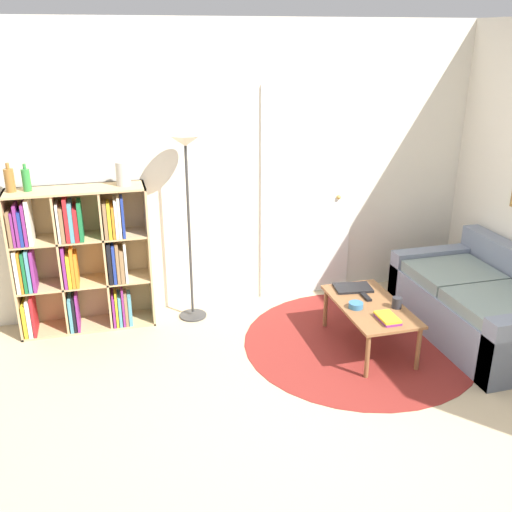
{
  "coord_description": "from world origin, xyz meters",
  "views": [
    {
      "loc": [
        -1.26,
        -2.73,
        2.46
      ],
      "look_at": [
        -0.19,
        1.25,
        0.85
      ],
      "focal_mm": 40.0,
      "sensor_mm": 36.0,
      "label": 1
    }
  ],
  "objects_px": {
    "bottle_middle": "(26,180)",
    "vase_on_shelf": "(123,174)",
    "bottle_left": "(10,180)",
    "floor_lamp": "(186,167)",
    "bookshelf": "(77,259)",
    "coffee_table": "(370,309)",
    "bowl": "(356,305)",
    "laptop": "(353,288)",
    "cup": "(397,303)",
    "couch": "(486,307)"
  },
  "relations": [
    {
      "from": "couch",
      "to": "cup",
      "type": "distance_m",
      "value": 0.9
    },
    {
      "from": "bookshelf",
      "to": "vase_on_shelf",
      "type": "height_order",
      "value": "vase_on_shelf"
    },
    {
      "from": "bookshelf",
      "to": "laptop",
      "type": "distance_m",
      "value": 2.4
    },
    {
      "from": "laptop",
      "to": "cup",
      "type": "relative_size",
      "value": 3.74
    },
    {
      "from": "bowl",
      "to": "bottle_left",
      "type": "height_order",
      "value": "bottle_left"
    },
    {
      "from": "floor_lamp",
      "to": "bottle_middle",
      "type": "xyz_separation_m",
      "value": [
        -1.29,
        0.08,
        -0.05
      ]
    },
    {
      "from": "bowl",
      "to": "bottle_left",
      "type": "bearing_deg",
      "value": 158.11
    },
    {
      "from": "laptop",
      "to": "bottle_left",
      "type": "height_order",
      "value": "bottle_left"
    },
    {
      "from": "bookshelf",
      "to": "coffee_table",
      "type": "xyz_separation_m",
      "value": [
        2.3,
        -1.0,
        -0.3
      ]
    },
    {
      "from": "floor_lamp",
      "to": "cup",
      "type": "height_order",
      "value": "floor_lamp"
    },
    {
      "from": "cup",
      "to": "vase_on_shelf",
      "type": "height_order",
      "value": "vase_on_shelf"
    },
    {
      "from": "bowl",
      "to": "bottle_middle",
      "type": "bearing_deg",
      "value": 157.27
    },
    {
      "from": "coffee_table",
      "to": "cup",
      "type": "height_order",
      "value": "cup"
    },
    {
      "from": "bowl",
      "to": "bookshelf",
      "type": "bearing_deg",
      "value": 154.62
    },
    {
      "from": "bookshelf",
      "to": "floor_lamp",
      "type": "relative_size",
      "value": 0.75
    },
    {
      "from": "couch",
      "to": "floor_lamp",
      "type": "bearing_deg",
      "value": 157.4
    },
    {
      "from": "couch",
      "to": "bowl",
      "type": "relative_size",
      "value": 13.42
    },
    {
      "from": "laptop",
      "to": "floor_lamp",
      "type": "bearing_deg",
      "value": 155.24
    },
    {
      "from": "bookshelf",
      "to": "couch",
      "type": "bearing_deg",
      "value": -17.57
    },
    {
      "from": "couch",
      "to": "coffee_table",
      "type": "bearing_deg",
      "value": 176.35
    },
    {
      "from": "floor_lamp",
      "to": "vase_on_shelf",
      "type": "distance_m",
      "value": 0.53
    },
    {
      "from": "bookshelf",
      "to": "floor_lamp",
      "type": "distance_m",
      "value": 1.23
    },
    {
      "from": "vase_on_shelf",
      "to": "couch",
      "type": "bearing_deg",
      "value": -20.03
    },
    {
      "from": "bookshelf",
      "to": "bottle_middle",
      "type": "height_order",
      "value": "bottle_middle"
    },
    {
      "from": "bowl",
      "to": "vase_on_shelf",
      "type": "height_order",
      "value": "vase_on_shelf"
    },
    {
      "from": "bottle_middle",
      "to": "laptop",
      "type": "bearing_deg",
      "value": -14.84
    },
    {
      "from": "bottle_left",
      "to": "vase_on_shelf",
      "type": "bearing_deg",
      "value": -1.52
    },
    {
      "from": "laptop",
      "to": "vase_on_shelf",
      "type": "distance_m",
      "value": 2.19
    },
    {
      "from": "bowl",
      "to": "bottle_middle",
      "type": "distance_m",
      "value": 2.85
    },
    {
      "from": "couch",
      "to": "bottle_middle",
      "type": "xyz_separation_m",
      "value": [
        -3.69,
        1.08,
        1.1
      ]
    },
    {
      "from": "bowl",
      "to": "cup",
      "type": "relative_size",
      "value": 1.3
    },
    {
      "from": "couch",
      "to": "coffee_table",
      "type": "relative_size",
      "value": 1.69
    },
    {
      "from": "cup",
      "to": "bottle_middle",
      "type": "xyz_separation_m",
      "value": [
        -2.8,
        1.12,
        0.93
      ]
    },
    {
      "from": "bottle_left",
      "to": "couch",
      "type": "bearing_deg",
      "value": -15.94
    },
    {
      "from": "couch",
      "to": "bottle_left",
      "type": "xyz_separation_m",
      "value": [
        -3.81,
        1.09,
        1.1
      ]
    },
    {
      "from": "bottle_left",
      "to": "bottle_middle",
      "type": "xyz_separation_m",
      "value": [
        0.13,
        -0.01,
        -0.0
      ]
    },
    {
      "from": "bowl",
      "to": "bottle_middle",
      "type": "xyz_separation_m",
      "value": [
        -2.48,
        1.04,
        0.95
      ]
    },
    {
      "from": "bookshelf",
      "to": "bottle_middle",
      "type": "xyz_separation_m",
      "value": [
        -0.32,
        0.01,
        0.71
      ]
    },
    {
      "from": "bottle_middle",
      "to": "vase_on_shelf",
      "type": "bearing_deg",
      "value": -1.14
    },
    {
      "from": "bookshelf",
      "to": "laptop",
      "type": "relative_size",
      "value": 3.76
    },
    {
      "from": "bottle_middle",
      "to": "bookshelf",
      "type": "bearing_deg",
      "value": -2.52
    },
    {
      "from": "bookshelf",
      "to": "vase_on_shelf",
      "type": "relative_size",
      "value": 6.34
    },
    {
      "from": "bookshelf",
      "to": "laptop",
      "type": "bearing_deg",
      "value": -16.48
    },
    {
      "from": "bottle_left",
      "to": "vase_on_shelf",
      "type": "height_order",
      "value": "bottle_left"
    },
    {
      "from": "floor_lamp",
      "to": "bottle_left",
      "type": "distance_m",
      "value": 1.42
    },
    {
      "from": "coffee_table",
      "to": "laptop",
      "type": "height_order",
      "value": "laptop"
    },
    {
      "from": "bookshelf",
      "to": "coffee_table",
      "type": "distance_m",
      "value": 2.53
    },
    {
      "from": "couch",
      "to": "vase_on_shelf",
      "type": "height_order",
      "value": "vase_on_shelf"
    },
    {
      "from": "vase_on_shelf",
      "to": "bottle_left",
      "type": "bearing_deg",
      "value": 178.48
    },
    {
      "from": "floor_lamp",
      "to": "couch",
      "type": "bearing_deg",
      "value": -22.6
    }
  ]
}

